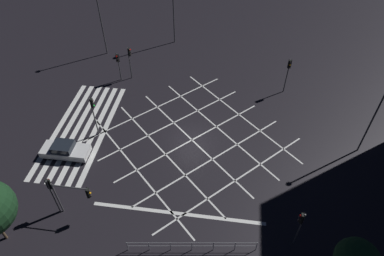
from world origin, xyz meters
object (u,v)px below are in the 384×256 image
(traffic_light_nw_main, at_px, (288,70))
(street_lamp_far, at_px, (382,101))
(traffic_light_ne_cross, at_px, (300,223))
(traffic_light_sw_main, at_px, (118,62))
(street_lamp_west, at_px, (97,3))
(traffic_light_se_main, at_px, (51,189))
(traffic_light_sw_cross, at_px, (130,57))
(waiting_car, at_px, (65,150))
(traffic_light_median_south, at_px, (93,110))
(traffic_light_se_cross, at_px, (75,194))

(traffic_light_nw_main, xyz_separation_m, street_lamp_far, (7.81, 6.22, 2.86))
(traffic_light_ne_cross, relative_size, traffic_light_nw_main, 0.92)
(traffic_light_sw_main, distance_m, traffic_light_ne_cross, 25.02)
(traffic_light_ne_cross, relative_size, street_lamp_west, 0.39)
(traffic_light_se_main, height_order, traffic_light_nw_main, traffic_light_nw_main)
(traffic_light_sw_main, xyz_separation_m, traffic_light_sw_cross, (-0.60, 1.20, 0.34))
(traffic_light_sw_cross, relative_size, street_lamp_far, 0.43)
(traffic_light_sw_main, height_order, waiting_car, traffic_light_sw_main)
(street_lamp_west, bearing_deg, traffic_light_se_main, 8.98)
(traffic_light_sw_main, height_order, traffic_light_se_main, traffic_light_se_main)
(traffic_light_sw_cross, xyz_separation_m, traffic_light_median_south, (9.36, -0.74, 0.34))
(traffic_light_ne_cross, distance_m, traffic_light_nw_main, 17.82)
(traffic_light_se_main, bearing_deg, traffic_light_se_cross, -91.13)
(traffic_light_nw_main, height_order, street_lamp_west, street_lamp_west)
(traffic_light_ne_cross, relative_size, street_lamp_far, 0.41)
(street_lamp_west, bearing_deg, traffic_light_sw_main, 32.26)
(traffic_light_sw_main, bearing_deg, street_lamp_west, -147.74)
(traffic_light_sw_main, distance_m, traffic_light_se_main, 17.22)
(traffic_light_sw_cross, xyz_separation_m, traffic_light_nw_main, (0.33, 16.97, 0.14))
(traffic_light_nw_main, bearing_deg, street_lamp_west, -103.15)
(traffic_light_sw_main, bearing_deg, traffic_light_nw_main, 90.86)
(traffic_light_median_south, distance_m, street_lamp_far, 24.10)
(traffic_light_sw_main, bearing_deg, traffic_light_median_south, 3.00)
(street_lamp_west, bearing_deg, traffic_light_median_south, 15.14)
(traffic_light_se_cross, distance_m, traffic_light_nw_main, 23.84)
(traffic_light_sw_main, distance_m, traffic_light_se_cross, 17.37)
(traffic_light_se_cross, height_order, traffic_light_ne_cross, traffic_light_ne_cross)
(traffic_light_sw_main, xyz_separation_m, waiting_car, (11.66, -1.63, -1.82))
(traffic_light_nw_main, distance_m, waiting_car, 23.23)
(traffic_light_se_main, height_order, waiting_car, traffic_light_se_main)
(traffic_light_sw_main, bearing_deg, waiting_car, -7.95)
(traffic_light_sw_main, relative_size, traffic_light_sw_cross, 0.88)
(traffic_light_se_cross, height_order, street_lamp_west, street_lamp_west)
(traffic_light_se_main, xyz_separation_m, street_lamp_west, (-22.51, -3.56, 3.79))
(waiting_car, bearing_deg, traffic_light_sw_main, 82.05)
(traffic_light_se_main, height_order, street_lamp_west, street_lamp_west)
(traffic_light_se_main, distance_m, traffic_light_median_south, 8.47)
(traffic_light_se_main, relative_size, traffic_light_median_south, 0.87)
(traffic_light_se_cross, height_order, waiting_car, traffic_light_se_cross)
(traffic_light_se_cross, relative_size, street_lamp_far, 0.38)
(traffic_light_sw_cross, height_order, traffic_light_ne_cross, traffic_light_sw_cross)
(traffic_light_median_south, bearing_deg, traffic_light_nw_main, 27.02)
(traffic_light_se_main, distance_m, street_lamp_far, 26.21)
(traffic_light_median_south, bearing_deg, traffic_light_sw_main, 93.00)
(traffic_light_median_south, relative_size, street_lamp_west, 0.45)
(traffic_light_ne_cross, distance_m, traffic_light_median_south, 19.47)
(traffic_light_se_main, relative_size, street_lamp_west, 0.39)
(traffic_light_se_main, relative_size, traffic_light_sw_cross, 0.98)
(traffic_light_se_cross, height_order, street_lamp_far, street_lamp_far)
(traffic_light_sw_main, relative_size, traffic_light_ne_cross, 0.90)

